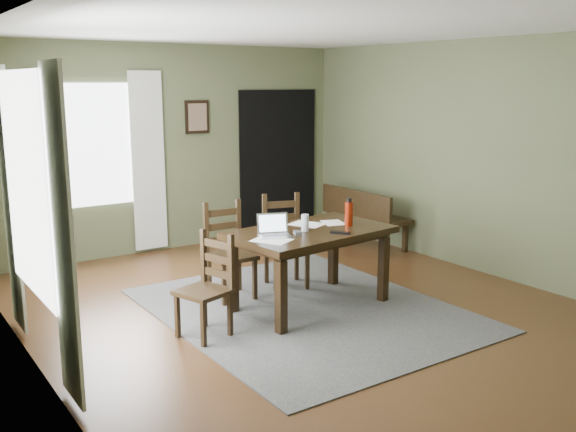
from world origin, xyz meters
TOP-DOWN VIEW (x-y plane):
  - ground at (0.00, 0.00)m, footprint 5.00×6.00m
  - room_shell at (0.00, 0.00)m, footprint 5.02×6.02m
  - rug at (0.00, 0.00)m, footprint 2.60×3.20m
  - dining_table at (0.10, 0.06)m, footprint 1.65×1.10m
  - chair_end at (-1.09, -0.04)m, footprint 0.50×0.50m
  - chair_back_left at (-0.42, 0.77)m, footprint 0.45×0.46m
  - chair_back_right at (0.28, 0.77)m, footprint 0.54×0.54m
  - bench at (2.15, 1.64)m, footprint 0.45×1.39m
  - laptop at (-0.33, 0.06)m, footprint 0.36×0.32m
  - computer_mouse at (-0.13, -0.05)m, footprint 0.10×0.12m
  - tv_remote at (0.23, -0.24)m, footprint 0.15×0.18m
  - drinking_glass at (0.02, 0.03)m, footprint 0.09×0.09m
  - water_bottle at (0.52, -0.02)m, footprint 0.10×0.10m
  - paper_a at (-0.45, -0.10)m, footprint 0.38×0.42m
  - paper_c at (0.21, 0.27)m, footprint 0.36×0.40m
  - paper_d at (0.47, 0.17)m, footprint 0.28×0.31m
  - window_left at (-2.47, 0.20)m, footprint 0.01×1.30m
  - window_back at (-1.00, 2.97)m, footprint 1.00×0.01m
  - curtain_left_near at (-2.44, -0.62)m, footprint 0.03×0.48m
  - curtain_left_far at (-2.44, 1.02)m, footprint 0.03×0.48m
  - curtain_back_left at (-1.62, 2.94)m, footprint 0.44×0.03m
  - curtain_back_right at (-0.38, 2.94)m, footprint 0.44×0.03m
  - framed_picture at (0.35, 2.97)m, footprint 0.34×0.03m
  - doorway_back at (1.65, 2.97)m, footprint 1.30×0.03m

SIDE VIEW (x-z plane):
  - ground at x=0.00m, z-range -0.01..0.00m
  - rug at x=0.00m, z-range 0.00..0.01m
  - chair_end at x=-1.09m, z-range -0.01..0.91m
  - bench at x=2.15m, z-range 0.08..0.86m
  - chair_back_left at x=-0.42m, z-range -0.01..0.98m
  - chair_back_right at x=0.28m, z-range -0.01..0.99m
  - dining_table at x=0.10m, z-range 0.31..1.09m
  - paper_d at x=0.47m, z-range 0.79..0.80m
  - paper_c at x=0.21m, z-range 0.79..0.80m
  - paper_a at x=-0.45m, z-range 0.79..0.80m
  - tv_remote at x=0.23m, z-range 0.79..0.81m
  - computer_mouse at x=-0.13m, z-range 0.79..0.83m
  - laptop at x=-0.33m, z-range 0.75..0.95m
  - drinking_glass at x=0.02m, z-range 0.79..0.96m
  - water_bottle at x=0.52m, z-range 0.78..1.06m
  - doorway_back at x=1.65m, z-range 0.00..2.10m
  - curtain_left_near at x=-2.44m, z-range 0.05..2.35m
  - curtain_left_far at x=-2.44m, z-range 0.05..2.35m
  - curtain_back_left at x=-1.62m, z-range 0.05..2.35m
  - curtain_back_right at x=-0.38m, z-range 0.05..2.35m
  - window_left at x=-2.47m, z-range 0.60..2.30m
  - window_back at x=-1.00m, z-range 0.70..2.20m
  - framed_picture at x=0.35m, z-range 1.53..1.97m
  - room_shell at x=0.00m, z-range 0.45..3.16m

